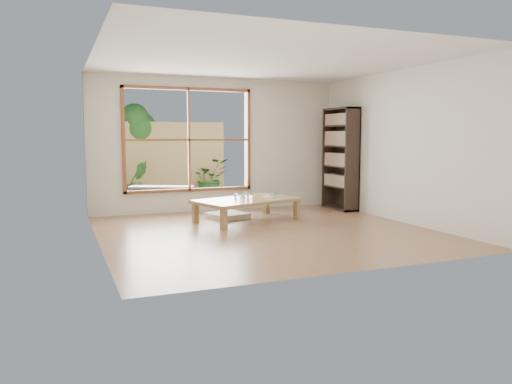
{
  "coord_description": "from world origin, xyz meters",
  "views": [
    {
      "loc": [
        -3.01,
        -7.02,
        1.48
      ],
      "look_at": [
        0.07,
        0.61,
        0.55
      ],
      "focal_mm": 35.0,
      "sensor_mm": 36.0,
      "label": 1
    }
  ],
  "objects_px": {
    "low_table": "(247,201)",
    "food_tray": "(273,195)",
    "garden_bench": "(161,189)",
    "bookshelf": "(340,159)"
  },
  "relations": [
    {
      "from": "low_table",
      "to": "food_tray",
      "type": "height_order",
      "value": "food_tray"
    },
    {
      "from": "low_table",
      "to": "garden_bench",
      "type": "bearing_deg",
      "value": 97.28
    },
    {
      "from": "bookshelf",
      "to": "garden_bench",
      "type": "relative_size",
      "value": 1.51
    },
    {
      "from": "food_tray",
      "to": "low_table",
      "type": "bearing_deg",
      "value": 169.88
    },
    {
      "from": "low_table",
      "to": "garden_bench",
      "type": "distance_m",
      "value": 2.49
    },
    {
      "from": "low_table",
      "to": "bookshelf",
      "type": "xyz_separation_m",
      "value": [
        2.26,
        0.64,
        0.67
      ]
    },
    {
      "from": "bookshelf",
      "to": "food_tray",
      "type": "distance_m",
      "value": 1.89
    },
    {
      "from": "bookshelf",
      "to": "garden_bench",
      "type": "bearing_deg",
      "value": 153.85
    },
    {
      "from": "low_table",
      "to": "food_tray",
      "type": "bearing_deg",
      "value": -4.75
    },
    {
      "from": "garden_bench",
      "to": "food_tray",
      "type": "bearing_deg",
      "value": -28.78
    }
  ]
}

